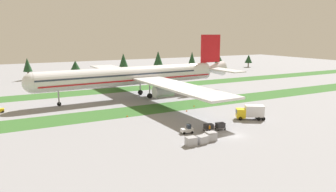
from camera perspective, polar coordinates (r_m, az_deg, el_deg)
name	(u,v)px	position (r m, az deg, el deg)	size (l,w,h in m)	color
ground_plane	(234,136)	(66.85, 12.02, -7.15)	(400.00, 400.00, 0.00)	gray
grass_strip_near	(169,107)	(90.69, 0.11, -2.01)	(320.00, 11.17, 0.01)	#336028
grass_strip_far	(128,89)	(121.56, -7.40, 1.31)	(320.00, 11.17, 0.01)	#336028
airliner	(139,75)	(103.99, -5.31, 3.83)	(71.66, 87.62, 20.82)	silver
baggage_tug	(187,130)	(66.79, 3.60, -6.20)	(2.76, 1.66, 1.97)	silver
cargo_dolly_lead	(209,127)	(68.78, 7.49, -5.66)	(2.39, 1.80, 1.55)	#A3A3A8
cargo_dolly_second	(220,126)	(70.09, 9.62, -5.40)	(2.39, 1.80, 1.55)	#A3A3A8
catering_truck	(251,112)	(79.68, 15.01, -2.83)	(7.15, 5.53, 3.58)	yellow
ground_crew_marshaller	(260,111)	(85.46, 16.54, -2.66)	(0.36, 0.56, 1.74)	black
ground_crew_loader	(210,128)	(67.61, 7.69, -5.95)	(0.50, 0.36, 1.74)	black
uld_container_0	(191,141)	(59.70, 4.28, -8.32)	(2.00, 1.60, 1.70)	#A3A3A8
uld_container_1	(202,140)	(61.02, 6.32, -8.00)	(2.00, 1.60, 1.55)	#A3A3A8
uld_container_2	(209,137)	(62.54, 7.61, -7.55)	(2.00, 1.60, 1.53)	#A3A3A8
uld_container_3	(211,136)	(62.87, 7.97, -7.35)	(2.00, 1.60, 1.76)	#A3A3A8
taxiway_marker_0	(127,116)	(80.37, -7.54, -3.68)	(0.44, 0.44, 0.47)	orange
taxiway_marker_1	(187,111)	(85.41, 3.46, -2.71)	(0.44, 0.44, 0.46)	orange
taxiway_marker_2	(194,106)	(91.26, 4.84, -1.81)	(0.44, 0.44, 0.48)	orange
distant_tree_line	(87,63)	(161.24, -14.69, 5.87)	(203.10, 10.81, 11.69)	#4C3823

